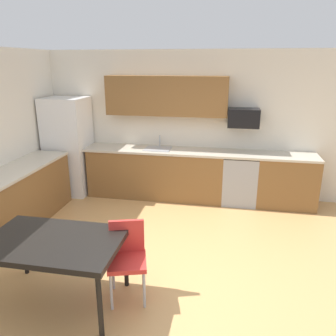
{
  "coord_description": "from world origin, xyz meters",
  "views": [
    {
      "loc": [
        0.86,
        -3.58,
        2.48
      ],
      "look_at": [
        0.0,
        1.0,
        1.0
      ],
      "focal_mm": 35.78,
      "sensor_mm": 36.0,
      "label": 1
    }
  ],
  "objects_px": {
    "refrigerator": "(69,146)",
    "dining_table": "(53,245)",
    "oven_range": "(240,179)",
    "microwave": "(244,118)",
    "chair_near_table": "(127,254)"
  },
  "relations": [
    {
      "from": "refrigerator",
      "to": "dining_table",
      "type": "xyz_separation_m",
      "value": [
        1.32,
        -3.03,
        -0.24
      ]
    },
    {
      "from": "microwave",
      "to": "dining_table",
      "type": "height_order",
      "value": "microwave"
    },
    {
      "from": "microwave",
      "to": "chair_near_table",
      "type": "xyz_separation_m",
      "value": [
        -1.24,
        -2.96,
        -1.04
      ]
    },
    {
      "from": "oven_range",
      "to": "chair_near_table",
      "type": "xyz_separation_m",
      "value": [
        -1.24,
        -2.86,
        0.05
      ]
    },
    {
      "from": "refrigerator",
      "to": "microwave",
      "type": "relative_size",
      "value": 3.43
    },
    {
      "from": "microwave",
      "to": "chair_near_table",
      "type": "relative_size",
      "value": 0.64
    },
    {
      "from": "oven_range",
      "to": "microwave",
      "type": "distance_m",
      "value": 1.1
    },
    {
      "from": "oven_range",
      "to": "dining_table",
      "type": "bearing_deg",
      "value": -121.93
    },
    {
      "from": "refrigerator",
      "to": "chair_near_table",
      "type": "height_order",
      "value": "refrigerator"
    },
    {
      "from": "refrigerator",
      "to": "oven_range",
      "type": "bearing_deg",
      "value": 1.41
    },
    {
      "from": "chair_near_table",
      "to": "dining_table",
      "type": "bearing_deg",
      "value": -160.17
    },
    {
      "from": "oven_range",
      "to": "microwave",
      "type": "bearing_deg",
      "value": 90.0
    },
    {
      "from": "refrigerator",
      "to": "microwave",
      "type": "xyz_separation_m",
      "value": [
        3.26,
        0.18,
        0.62
      ]
    },
    {
      "from": "oven_range",
      "to": "microwave",
      "type": "height_order",
      "value": "microwave"
    },
    {
      "from": "refrigerator",
      "to": "dining_table",
      "type": "height_order",
      "value": "refrigerator"
    }
  ]
}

